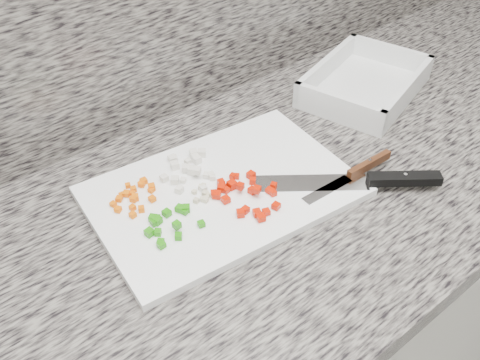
# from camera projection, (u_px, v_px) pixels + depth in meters

# --- Properties ---
(countertop) EXTENTS (3.96, 0.64, 0.04)m
(countertop) POSITION_uv_depth(u_px,v_px,m) (214.00, 229.00, 0.86)
(countertop) COLOR slate
(countertop) RESTS_ON cabinet
(cutting_board) EXTENTS (0.45, 0.32, 0.01)m
(cutting_board) POSITION_uv_depth(u_px,v_px,m) (223.00, 191.00, 0.88)
(cutting_board) COLOR white
(cutting_board) RESTS_ON countertop
(carrot_pile) EXTENTS (0.08, 0.08, 0.01)m
(carrot_pile) POSITION_uv_depth(u_px,v_px,m) (136.00, 195.00, 0.86)
(carrot_pile) COLOR #E66105
(carrot_pile) RESTS_ON cutting_board
(onion_pile) EXTENTS (0.10, 0.11, 0.02)m
(onion_pile) POSITION_uv_depth(u_px,v_px,m) (188.00, 167.00, 0.91)
(onion_pile) COLOR silver
(onion_pile) RESTS_ON cutting_board
(green_pepper_pile) EXTENTS (0.09, 0.07, 0.02)m
(green_pepper_pile) POSITION_uv_depth(u_px,v_px,m) (167.00, 224.00, 0.81)
(green_pepper_pile) COLOR #207E0B
(green_pepper_pile) RESTS_ON cutting_board
(red_pepper_pile) EXTENTS (0.10, 0.12, 0.02)m
(red_pepper_pile) POSITION_uv_depth(u_px,v_px,m) (243.00, 193.00, 0.86)
(red_pepper_pile) COLOR #C11702
(red_pepper_pile) RESTS_ON cutting_board
(garlic_pile) EXTENTS (0.04, 0.04, 0.01)m
(garlic_pile) POSITION_uv_depth(u_px,v_px,m) (203.00, 195.00, 0.86)
(garlic_pile) COLOR beige
(garlic_pile) RESTS_ON cutting_board
(chef_knife) EXTENTS (0.26, 0.21, 0.02)m
(chef_knife) POSITION_uv_depth(u_px,v_px,m) (372.00, 180.00, 0.89)
(chef_knife) COLOR white
(chef_knife) RESTS_ON cutting_board
(paring_knife) EXTENTS (0.20, 0.02, 0.02)m
(paring_knife) POSITION_uv_depth(u_px,v_px,m) (359.00, 171.00, 0.90)
(paring_knife) COLOR white
(paring_knife) RESTS_ON cutting_board
(tray) EXTENTS (0.31, 0.26, 0.06)m
(tray) POSITION_uv_depth(u_px,v_px,m) (365.00, 85.00, 1.12)
(tray) COLOR silver
(tray) RESTS_ON countertop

